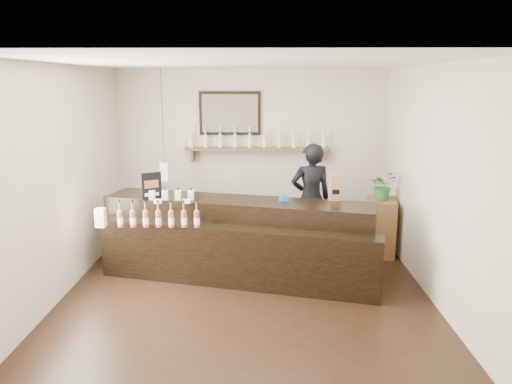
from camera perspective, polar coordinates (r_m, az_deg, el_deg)
The scene contains 10 objects.
ground at distance 6.41m, azimuth -1.11°, elevation -11.31°, with size 5.00×5.00×0.00m, color black.
room_shell at distance 5.93m, azimuth -1.18°, elevation 3.91°, with size 5.00×5.00×5.00m.
back_wall_decor at distance 8.29m, azimuth -1.68°, elevation 6.74°, with size 2.66×0.96×1.69m.
counter at distance 6.77m, azimuth -2.24°, elevation -5.62°, with size 3.74×1.86×1.20m.
promo_sign at distance 6.83m, azimuth -11.83°, elevation 0.64°, with size 0.24×0.15×0.37m.
paper_bag at distance 6.77m, azimuth 9.06°, elevation 0.52°, with size 0.16×0.13×0.34m.
tape_dispenser at distance 6.65m, azimuth 3.25°, elevation -0.72°, with size 0.13×0.08×0.10m.
side_cabinet at distance 7.85m, azimuth 14.06°, elevation -3.88°, with size 0.53×0.66×0.86m.
potted_plant at distance 7.69m, azimuth 14.32°, elevation 0.74°, with size 0.39×0.34×0.43m, color #2C7034.
shopkeeper at distance 7.62m, azimuth 6.29°, elevation 0.07°, with size 0.70×0.46×1.92m, color black.
Camera 1 is at (0.22, -5.87, 2.58)m, focal length 35.00 mm.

